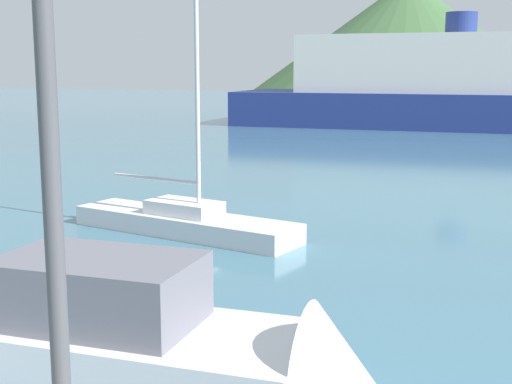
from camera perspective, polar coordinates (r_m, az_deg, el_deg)
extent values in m
cylinder|color=#4C4C51|center=(4.51, -15.91, -2.19)|extent=(0.12, 0.12, 5.49)
cube|color=silver|center=(10.63, -10.35, -12.61)|extent=(5.54, 2.73, 0.87)
cube|color=navy|center=(10.76, -10.29, -14.27)|extent=(5.56, 2.75, 0.20)
cone|color=silver|center=(9.62, 6.97, -15.03)|extent=(1.17, 2.18, 2.10)
cube|color=slate|center=(10.51, -12.44, -7.63)|extent=(2.97, 2.04, 0.96)
cube|color=silver|center=(19.52, -5.75, -2.56)|extent=(6.89, 2.56, 0.54)
cube|color=silver|center=(19.43, -5.77, -1.25)|extent=(2.16, 1.38, 0.37)
cylinder|color=#BCBCC1|center=(18.76, -4.78, 11.65)|extent=(0.12, 0.12, 9.03)
cylinder|color=#BCBCC1|center=(19.95, -8.07, 1.07)|extent=(3.01, 0.56, 0.10)
cube|color=navy|center=(55.85, 15.79, 6.33)|extent=(34.05, 12.17, 2.60)
cube|color=silver|center=(55.76, 15.96, 9.84)|extent=(23.96, 9.89, 4.26)
cylinder|color=navy|center=(55.85, 16.11, 12.84)|extent=(2.29, 2.29, 1.60)
cone|color=#3D6038|center=(104.90, 11.95, 11.87)|extent=(46.79, 46.79, 16.67)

